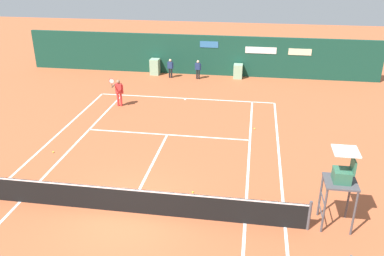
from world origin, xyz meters
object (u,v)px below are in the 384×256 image
object	(u,v)px
player_on_baseline	(119,91)
ball_kid_centre_post	(170,67)
ball_kid_left_post	(198,68)
tennis_ball_mid_court	(193,192)
tennis_ball_by_sideline	(53,152)
umpire_chair	(342,178)
tennis_ball_near_service_line	(255,129)

from	to	relation	value
player_on_baseline	ball_kid_centre_post	bearing A→B (deg)	-111.23
ball_kid_left_post	tennis_ball_mid_court	xyz separation A→B (m)	(1.86, -14.27, -0.73)
ball_kid_left_post	tennis_ball_mid_court	bearing A→B (deg)	105.12
player_on_baseline	ball_kid_left_post	world-z (taller)	player_on_baseline
tennis_ball_mid_court	tennis_ball_by_sideline	distance (m)	6.99
umpire_chair	tennis_ball_by_sideline	xyz separation A→B (m)	(-11.48, 3.35, -1.72)
umpire_chair	tennis_ball_near_service_line	xyz separation A→B (m)	(-2.68, 7.32, -1.72)
ball_kid_centre_post	tennis_ball_near_service_line	distance (m)	10.07
umpire_chair	ball_kid_centre_post	bearing A→B (deg)	29.37
umpire_chair	tennis_ball_by_sideline	world-z (taller)	umpire_chair
ball_kid_centre_post	tennis_ball_by_sideline	bearing A→B (deg)	83.72
umpire_chair	player_on_baseline	distance (m)	14.08
umpire_chair	player_on_baseline	bearing A→B (deg)	47.85
tennis_ball_by_sideline	ball_kid_centre_post	bearing A→B (deg)	76.83
ball_kid_left_post	tennis_ball_mid_court	size ratio (longest dim) A/B	19.46
player_on_baseline	umpire_chair	bearing A→B (deg)	133.03
ball_kid_left_post	tennis_ball_by_sideline	xyz separation A→B (m)	(-4.76, -12.04, -0.73)
player_on_baseline	tennis_ball_near_service_line	size ratio (longest dim) A/B	26.51
tennis_ball_by_sideline	player_on_baseline	bearing A→B (deg)	80.10
player_on_baseline	ball_kid_centre_post	xyz separation A→B (m)	(1.76, 5.96, -0.16)
ball_kid_centre_post	tennis_ball_near_service_line	bearing A→B (deg)	133.42
player_on_baseline	tennis_ball_mid_court	xyz separation A→B (m)	(5.56, -8.30, -0.90)
ball_kid_left_post	tennis_ball_by_sideline	distance (m)	12.97
ball_kid_centre_post	tennis_ball_near_service_line	size ratio (longest dim) A/B	19.66
ball_kid_centre_post	tennis_ball_mid_court	size ratio (longest dim) A/B	19.66
ball_kid_centre_post	tennis_ball_by_sideline	xyz separation A→B (m)	(-2.82, -12.04, -0.74)
umpire_chair	player_on_baseline	world-z (taller)	umpire_chair
umpire_chair	ball_kid_centre_post	size ratio (longest dim) A/B	2.04
ball_kid_left_post	tennis_ball_mid_court	distance (m)	14.41
umpire_chair	tennis_ball_by_sideline	size ratio (longest dim) A/B	40.03
ball_kid_left_post	player_on_baseline	bearing A→B (deg)	65.85
ball_kid_centre_post	player_on_baseline	bearing A→B (deg)	80.48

